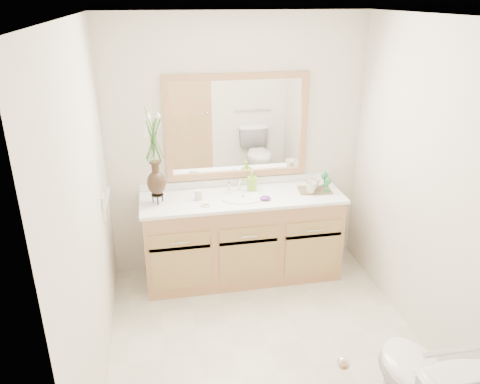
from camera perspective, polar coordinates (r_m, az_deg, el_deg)
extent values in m
plane|color=beige|center=(3.84, 3.35, -18.08)|extent=(2.60, 2.60, 0.00)
cube|color=white|center=(2.90, 4.51, 20.55)|extent=(2.40, 2.60, 0.02)
cube|color=silver|center=(4.37, -0.40, 5.40)|extent=(2.40, 0.02, 2.40)
cube|color=silver|center=(2.13, 12.88, -15.92)|extent=(2.40, 0.02, 2.40)
cube|color=silver|center=(3.13, -18.02, -3.20)|extent=(0.02, 2.60, 2.40)
cube|color=silver|center=(3.66, 22.37, 0.02)|extent=(0.02, 2.60, 2.40)
cube|color=tan|center=(4.43, 0.30, -5.63)|extent=(1.80, 0.55, 0.80)
cube|color=white|center=(4.24, 0.31, -0.71)|extent=(1.84, 0.57, 0.03)
ellipsoid|color=white|center=(4.24, 0.36, -1.31)|extent=(0.38, 0.30, 0.12)
cylinder|color=silver|center=(4.36, -0.09, 0.96)|extent=(0.02, 0.02, 0.11)
cylinder|color=silver|center=(4.35, -1.39, 0.69)|extent=(0.02, 0.02, 0.08)
cylinder|color=silver|center=(4.39, 1.19, 0.87)|extent=(0.02, 0.02, 0.08)
cube|color=white|center=(4.30, -0.36, 7.94)|extent=(1.20, 0.01, 0.85)
cube|color=tan|center=(4.19, -0.36, 13.93)|extent=(1.32, 0.04, 0.06)
cube|color=tan|center=(4.43, -0.33, 2.22)|extent=(1.32, 0.04, 0.06)
cube|color=tan|center=(4.22, -8.85, 7.40)|extent=(0.06, 0.04, 0.85)
cube|color=tan|center=(4.44, 7.75, 8.24)|extent=(0.06, 0.04, 0.85)
cube|color=white|center=(3.91, -16.29, -1.22)|extent=(0.02, 0.12, 0.12)
cube|color=tan|center=(2.19, 4.48, -21.00)|extent=(0.80, 0.03, 2.00)
cylinder|color=silver|center=(2.63, 26.84, -16.58)|extent=(0.55, 0.03, 0.03)
cylinder|color=black|center=(4.14, -10.03, -0.32)|extent=(0.11, 0.11, 0.01)
ellipsoid|color=black|center=(4.10, -10.14, 1.11)|extent=(0.16, 0.16, 0.21)
cylinder|color=black|center=(4.05, -10.27, 2.88)|extent=(0.07, 0.07, 0.10)
cylinder|color=#4C7A33|center=(3.97, -10.52, 6.28)|extent=(0.06, 0.06, 0.39)
cylinder|color=beige|center=(4.18, -5.07, -0.32)|extent=(0.07, 0.07, 0.09)
cylinder|color=beige|center=(4.06, -4.25, -1.60)|extent=(0.09, 0.09, 0.01)
cube|color=beige|center=(4.05, -4.25, -1.42)|extent=(0.05, 0.04, 0.02)
imported|color=#8AC72E|center=(4.35, 1.49, 1.31)|extent=(0.09, 0.10, 0.17)
ellipsoid|color=#5B287A|center=(4.16, 3.11, -0.74)|extent=(0.10, 0.08, 0.04)
cube|color=brown|center=(4.41, 9.10, 0.23)|extent=(0.32, 0.23, 0.01)
imported|color=beige|center=(4.31, 8.62, 0.60)|extent=(0.13, 0.13, 0.11)
imported|color=beige|center=(4.40, 9.02, 1.09)|extent=(0.15, 0.15, 0.11)
cylinder|color=#267239|center=(4.38, 10.59, 0.10)|extent=(0.06, 0.06, 0.01)
cylinder|color=#267239|center=(4.36, 10.63, 0.63)|extent=(0.01, 0.01, 0.09)
ellipsoid|color=#267239|center=(4.34, 10.68, 1.30)|extent=(0.06, 0.06, 0.07)
cylinder|color=#267239|center=(4.50, 10.20, 0.76)|extent=(0.06, 0.06, 0.01)
cylinder|color=#267239|center=(4.48, 10.24, 1.30)|extent=(0.01, 0.01, 0.09)
ellipsoid|color=#267239|center=(4.46, 10.30, 1.98)|extent=(0.06, 0.06, 0.08)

